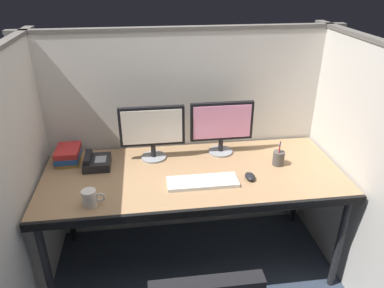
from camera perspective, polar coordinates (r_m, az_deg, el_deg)
The scene contains 12 objects.
cubicle_partition_rear at distance 2.68m, azimuth -1.12°, elevation 1.25°, with size 2.21×0.06×1.57m.
cubicle_partition_left at distance 2.31m, azimuth -24.93°, elevation -6.04°, with size 0.06×1.41×1.57m.
cubicle_partition_right at distance 2.53m, azimuth 23.49°, elevation -2.82°, with size 0.06×1.41×1.57m.
desk at distance 2.33m, azimuth 0.20°, elevation -5.73°, with size 1.90×0.80×0.74m.
monitor_left at distance 2.40m, azimuth -6.29°, elevation 2.30°, with size 0.43×0.17×0.37m.
monitor_right at distance 2.47m, azimuth 4.69°, elevation 3.11°, with size 0.43×0.17×0.37m.
keyboard_main at distance 2.20m, azimuth 1.69°, elevation -5.99°, with size 0.43×0.15×0.02m, color silver.
computer_mouse at distance 2.27m, azimuth 9.12°, elevation -5.07°, with size 0.06×0.10×0.04m.
desk_phone at distance 2.45m, azimuth -14.85°, elevation -2.77°, with size 0.17×0.19×0.09m.
pen_cup at distance 2.45m, azimuth 13.49°, elevation -2.17°, with size 0.08×0.08×0.17m.
book_stack at distance 2.56m, azimuth -18.93°, elevation -1.61°, with size 0.15×0.21×0.10m.
coffee_mug at distance 2.08m, azimuth -15.79°, elevation -8.20°, with size 0.13×0.08×0.09m.
Camera 1 is at (-0.27, -1.66, 1.94)m, focal length 33.83 mm.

